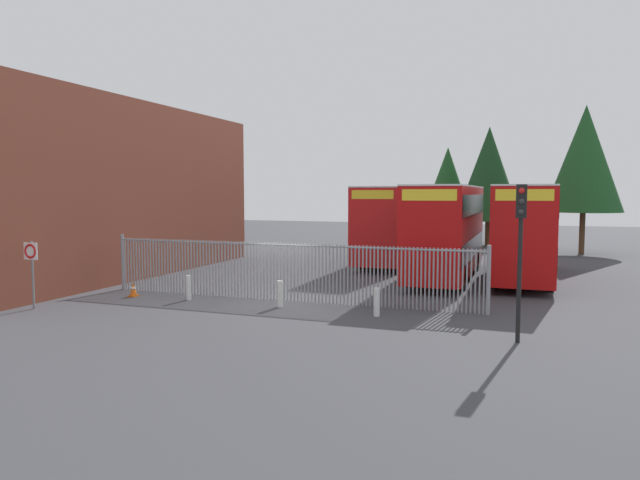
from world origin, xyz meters
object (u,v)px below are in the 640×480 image
(double_decker_bus_near_gate, at_px, (524,228))
(bollard_center_front, at_px, (280,294))
(bollard_near_left, at_px, (189,288))
(traffic_light_kerbside, at_px, (521,234))
(double_decker_bus_behind_fence_right, at_px, (396,221))
(traffic_cone_by_gate, at_px, (133,289))
(speed_limit_sign_post, at_px, (31,259))
(double_decker_bus_behind_fence_left, at_px, (447,228))
(bollard_near_right, at_px, (377,302))

(double_decker_bus_near_gate, relative_size, bollard_center_front, 11.38)
(double_decker_bus_near_gate, distance_m, bollard_near_left, 15.77)
(bollard_near_left, height_order, traffic_light_kerbside, traffic_light_kerbside)
(double_decker_bus_behind_fence_right, height_order, traffic_cone_by_gate, double_decker_bus_behind_fence_right)
(speed_limit_sign_post, xyz_separation_m, traffic_light_kerbside, (16.09, 1.06, 1.21))
(double_decker_bus_behind_fence_right, distance_m, bollard_center_front, 14.52)
(double_decker_bus_behind_fence_left, relative_size, bollard_near_right, 11.38)
(bollard_center_front, distance_m, traffic_light_kerbside, 8.75)
(speed_limit_sign_post, bearing_deg, bollard_center_front, 22.44)
(double_decker_bus_behind_fence_left, height_order, double_decker_bus_behind_fence_right, same)
(double_decker_bus_behind_fence_left, bearing_deg, double_decker_bus_behind_fence_right, 125.23)
(double_decker_bus_near_gate, relative_size, speed_limit_sign_post, 4.50)
(bollard_near_left, xyz_separation_m, traffic_light_kerbside, (11.92, -2.32, 2.51))
(bollard_near_left, relative_size, speed_limit_sign_post, 0.40)
(double_decker_bus_behind_fence_left, distance_m, bollard_near_right, 9.77)
(double_decker_bus_behind_fence_right, relative_size, bollard_near_right, 11.38)
(double_decker_bus_near_gate, xyz_separation_m, traffic_light_kerbside, (-0.02, -12.44, 0.56))
(double_decker_bus_near_gate, height_order, traffic_light_kerbside, double_decker_bus_near_gate)
(double_decker_bus_near_gate, height_order, double_decker_bus_behind_fence_right, same)
(double_decker_bus_behind_fence_right, bearing_deg, bollard_near_left, -108.74)
(bollard_near_right, bearing_deg, traffic_light_kerbside, -23.61)
(double_decker_bus_behind_fence_left, distance_m, traffic_cone_by_gate, 14.49)
(double_decker_bus_behind_fence_right, height_order, speed_limit_sign_post, double_decker_bus_behind_fence_right)
(bollard_center_front, bearing_deg, double_decker_bus_behind_fence_right, 86.02)
(double_decker_bus_near_gate, relative_size, traffic_light_kerbside, 2.51)
(double_decker_bus_behind_fence_right, xyz_separation_m, traffic_light_kerbside, (7.08, -16.60, 0.56))
(double_decker_bus_behind_fence_left, distance_m, bollard_center_front, 10.49)
(double_decker_bus_behind_fence_left, relative_size, bollard_center_front, 11.38)
(double_decker_bus_behind_fence_left, distance_m, bollard_near_left, 12.62)
(bollard_near_left, bearing_deg, double_decker_bus_near_gate, 40.29)
(double_decker_bus_behind_fence_right, xyz_separation_m, bollard_center_front, (-1.00, -14.35, -1.95))
(double_decker_bus_near_gate, bearing_deg, double_decker_bus_behind_fence_right, 149.60)
(double_decker_bus_behind_fence_left, height_order, traffic_light_kerbside, double_decker_bus_behind_fence_left)
(double_decker_bus_near_gate, relative_size, double_decker_bus_behind_fence_left, 1.00)
(double_decker_bus_near_gate, height_order, speed_limit_sign_post, double_decker_bus_near_gate)
(speed_limit_sign_post, bearing_deg, traffic_light_kerbside, 3.77)
(bollard_center_front, relative_size, traffic_light_kerbside, 0.22)
(double_decker_bus_behind_fence_left, relative_size, bollard_near_left, 11.38)
(bollard_near_left, height_order, bollard_near_right, same)
(bollard_center_front, bearing_deg, bollard_near_right, -4.83)
(bollard_center_front, xyz_separation_m, traffic_cone_by_gate, (-6.31, -0.05, -0.19))
(bollard_near_left, xyz_separation_m, bollard_near_right, (7.47, -0.37, 0.00))
(double_decker_bus_behind_fence_left, height_order, traffic_cone_by_gate, double_decker_bus_behind_fence_left)
(traffic_cone_by_gate, bearing_deg, bollard_near_left, 2.69)
(bollard_near_right, bearing_deg, double_decker_bus_behind_fence_right, 100.17)
(bollard_near_left, height_order, bollard_center_front, same)
(double_decker_bus_near_gate, height_order, bollard_center_front, double_decker_bus_near_gate)
(traffic_cone_by_gate, bearing_deg, bollard_center_front, 0.46)
(double_decker_bus_near_gate, relative_size, bollard_near_left, 11.38)
(bollard_near_right, bearing_deg, bollard_center_front, 175.17)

